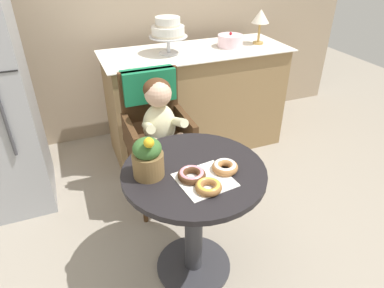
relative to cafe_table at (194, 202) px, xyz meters
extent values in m
plane|color=gray|center=(0.00, 0.00, -0.51)|extent=(8.00, 8.00, 0.00)
cylinder|color=black|center=(0.00, 0.00, 0.20)|extent=(0.72, 0.72, 0.03)
cylinder|color=#333338|center=(0.00, 0.00, -0.16)|extent=(0.10, 0.10, 0.69)
cylinder|color=#333338|center=(0.00, 0.00, -0.50)|extent=(0.44, 0.44, 0.02)
cube|color=#472D19|center=(0.02, 0.66, -0.04)|extent=(0.42, 0.42, 0.04)
cube|color=#472D19|center=(0.02, 0.85, 0.22)|extent=(0.40, 0.04, 0.46)
cube|color=#472D19|center=(-0.17, 0.66, 0.08)|extent=(0.04, 0.38, 0.18)
cube|color=#472D19|center=(0.21, 0.66, 0.08)|extent=(0.04, 0.38, 0.18)
cube|color=#197247|center=(0.02, 0.85, 0.34)|extent=(0.36, 0.11, 0.22)
cylinder|color=#472D19|center=(-0.16, 0.48, -0.28)|extent=(0.03, 0.03, 0.45)
cylinder|color=#472D19|center=(0.20, 0.48, -0.28)|extent=(0.03, 0.03, 0.45)
cylinder|color=#472D19|center=(-0.16, 0.84, -0.28)|extent=(0.03, 0.03, 0.45)
cylinder|color=#472D19|center=(0.20, 0.84, -0.28)|extent=(0.03, 0.03, 0.45)
ellipsoid|color=beige|center=(0.02, 0.64, 0.14)|extent=(0.22, 0.16, 0.30)
sphere|color=#E0B293|center=(0.02, 0.63, 0.36)|extent=(0.17, 0.17, 0.17)
ellipsoid|color=#4C2D19|center=(0.02, 0.65, 0.38)|extent=(0.17, 0.17, 0.14)
cylinder|color=beige|center=(-0.08, 0.55, 0.19)|extent=(0.08, 0.23, 0.13)
sphere|color=#E0B293|center=(-0.07, 0.47, 0.12)|extent=(0.06, 0.06, 0.06)
cylinder|color=beige|center=(0.11, 0.55, 0.19)|extent=(0.08, 0.23, 0.13)
sphere|color=#E0B293|center=(0.10, 0.47, 0.12)|extent=(0.06, 0.06, 0.06)
cylinder|color=#3F4760|center=(-0.04, 0.56, 0.03)|extent=(0.09, 0.22, 0.09)
cylinder|color=#3F4760|center=(-0.04, 0.45, -0.14)|extent=(0.08, 0.08, 0.26)
cylinder|color=#3F4760|center=(0.07, 0.56, 0.03)|extent=(0.09, 0.22, 0.09)
cylinder|color=#3F4760|center=(0.07, 0.45, -0.14)|extent=(0.08, 0.08, 0.26)
cube|color=white|center=(0.01, -0.10, 0.21)|extent=(0.27, 0.26, 0.00)
torus|color=#936033|center=(0.00, -0.17, 0.23)|extent=(0.12, 0.12, 0.04)
torus|color=gold|center=(0.00, -0.17, 0.24)|extent=(0.11, 0.11, 0.02)
torus|color=#AD7542|center=(0.14, -0.07, 0.23)|extent=(0.13, 0.13, 0.04)
torus|color=white|center=(0.14, -0.07, 0.24)|extent=(0.11, 0.11, 0.02)
torus|color=#4C2D19|center=(-0.04, -0.06, 0.23)|extent=(0.14, 0.14, 0.04)
torus|color=pink|center=(-0.04, -0.06, 0.24)|extent=(0.12, 0.12, 0.02)
cylinder|color=brown|center=(-0.22, 0.04, 0.27)|extent=(0.15, 0.15, 0.12)
ellipsoid|color=#38662D|center=(-0.22, 0.04, 0.36)|extent=(0.14, 0.14, 0.10)
sphere|color=gold|center=(-0.19, 0.04, 0.35)|extent=(0.04, 0.04, 0.04)
sphere|color=gold|center=(-0.22, 0.07, 0.36)|extent=(0.05, 0.05, 0.05)
sphere|color=gold|center=(-0.24, 0.04, 0.35)|extent=(0.04, 0.04, 0.04)
sphere|color=gold|center=(-0.22, -0.01, 0.42)|extent=(0.05, 0.05, 0.05)
cube|color=#93754C|center=(0.55, 1.30, -0.06)|extent=(1.50, 0.56, 0.90)
cube|color=white|center=(0.55, 1.30, 0.39)|extent=(1.56, 0.62, 0.01)
cylinder|color=silver|center=(0.31, 1.30, 0.40)|extent=(0.16, 0.16, 0.01)
cylinder|color=silver|center=(0.31, 1.30, 0.46)|extent=(0.03, 0.03, 0.12)
cylinder|color=silver|center=(0.31, 1.30, 0.53)|extent=(0.30, 0.30, 0.01)
cylinder|color=white|center=(0.31, 1.30, 0.57)|extent=(0.26, 0.25, 0.08)
cylinder|color=beige|center=(0.31, 1.30, 0.54)|extent=(0.26, 0.26, 0.01)
cylinder|color=white|center=(0.31, 1.30, 0.64)|extent=(0.19, 0.19, 0.07)
cylinder|color=beige|center=(0.31, 1.30, 0.61)|extent=(0.20, 0.20, 0.01)
cylinder|color=silver|center=(0.86, 1.29, 0.44)|extent=(0.21, 0.21, 0.10)
sphere|color=red|center=(0.86, 1.29, 0.50)|extent=(0.02, 0.02, 0.02)
cylinder|color=#B28C47|center=(1.12, 1.28, 0.40)|extent=(0.09, 0.09, 0.01)
cylinder|color=#B28C47|center=(1.12, 1.28, 0.49)|extent=(0.02, 0.02, 0.16)
cone|color=silver|center=(1.12, 1.28, 0.62)|extent=(0.15, 0.15, 0.11)
cylinder|color=#3F3F44|center=(-0.87, 0.79, 0.26)|extent=(0.02, 0.02, 0.45)
camera|label=1|loc=(-0.52, -1.26, 1.20)|focal=31.83mm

